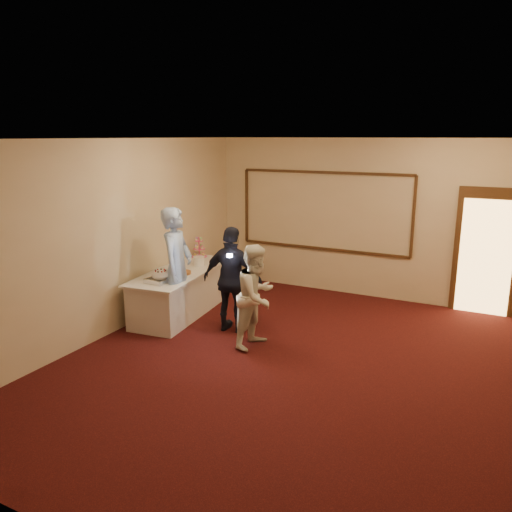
% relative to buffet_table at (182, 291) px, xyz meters
% --- Properties ---
extents(floor, '(7.00, 7.00, 0.00)m').
position_rel_buffet_table_xyz_m(floor, '(2.54, -1.10, -0.39)').
color(floor, black).
rests_on(floor, ground).
extents(room_walls, '(6.04, 7.04, 3.02)m').
position_rel_buffet_table_xyz_m(room_walls, '(2.54, -1.10, 1.64)').
color(room_walls, beige).
rests_on(room_walls, floor).
extents(wall_molding, '(3.45, 0.04, 1.55)m').
position_rel_buffet_table_xyz_m(wall_molding, '(1.74, 2.37, 1.21)').
color(wall_molding, '#372310').
rests_on(wall_molding, room_walls).
extents(doorway, '(1.05, 0.07, 2.20)m').
position_rel_buffet_table_xyz_m(doorway, '(4.69, 2.35, 0.69)').
color(doorway, '#372310').
rests_on(doorway, floor).
extents(buffet_table, '(1.16, 2.44, 0.77)m').
position_rel_buffet_table_xyz_m(buffet_table, '(0.00, 0.00, 0.00)').
color(buffet_table, silver).
rests_on(buffet_table, floor).
extents(pavlova_tray, '(0.38, 0.52, 0.18)m').
position_rel_buffet_table_xyz_m(pavlova_tray, '(0.11, -0.71, 0.46)').
color(pavlova_tray, '#B4B7BB').
rests_on(pavlova_tray, buffet_table).
extents(cupcake_stand, '(0.29, 0.29, 0.42)m').
position_rel_buffet_table_xyz_m(cupcake_stand, '(-0.25, 0.96, 0.53)').
color(cupcake_stand, '#EA4987').
rests_on(cupcake_stand, buffet_table).
extents(plate_stack_a, '(0.19, 0.19, 0.16)m').
position_rel_buffet_table_xyz_m(plate_stack_a, '(-0.05, -0.01, 0.46)').
color(plate_stack_a, white).
rests_on(plate_stack_a, buffet_table).
extents(plate_stack_b, '(0.20, 0.20, 0.17)m').
position_rel_buffet_table_xyz_m(plate_stack_b, '(0.12, 0.38, 0.47)').
color(plate_stack_b, white).
rests_on(plate_stack_b, buffet_table).
extents(tart, '(0.30, 0.30, 0.06)m').
position_rel_buffet_table_xyz_m(tart, '(0.20, -0.22, 0.41)').
color(tart, white).
rests_on(tart, buffet_table).
extents(man, '(0.60, 0.79, 1.95)m').
position_rel_buffet_table_xyz_m(man, '(0.30, -0.53, 0.59)').
color(man, '#99BAF5').
rests_on(man, floor).
extents(woman, '(0.67, 0.81, 1.53)m').
position_rel_buffet_table_xyz_m(woman, '(1.80, -0.68, 0.38)').
color(woman, beige).
rests_on(woman, floor).
extents(guest, '(1.02, 0.50, 1.68)m').
position_rel_buffet_table_xyz_m(guest, '(1.21, -0.34, 0.45)').
color(guest, black).
rests_on(guest, floor).
extents(camera_flash, '(0.08, 0.06, 0.05)m').
position_rel_buffet_table_xyz_m(camera_flash, '(1.30, -0.58, 0.91)').
color(camera_flash, white).
rests_on(camera_flash, guest).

